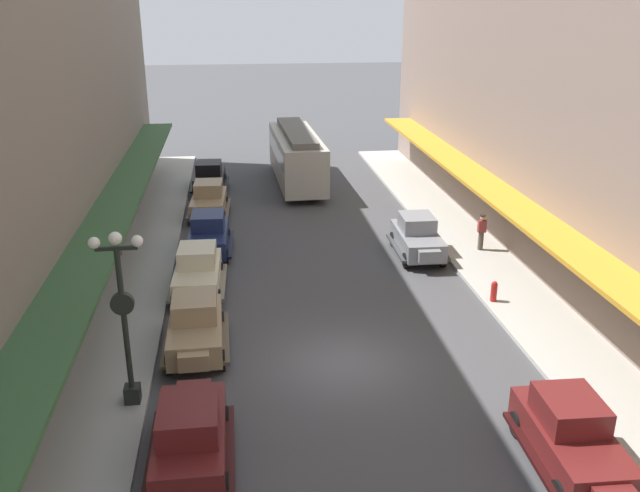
{
  "coord_description": "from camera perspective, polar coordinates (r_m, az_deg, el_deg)",
  "views": [
    {
      "loc": [
        -3.21,
        -18.8,
        11.13
      ],
      "look_at": [
        0.0,
        6.0,
        1.8
      ],
      "focal_mm": 37.99,
      "sensor_mm": 36.0,
      "label": 1
    }
  ],
  "objects": [
    {
      "name": "ground_plane",
      "position": [
        22.08,
        2.03,
        -9.82
      ],
      "size": [
        200.0,
        200.0,
        0.0
      ],
      "primitive_type": "plane",
      "color": "#424244"
    },
    {
      "name": "parked_car_2",
      "position": [
        36.34,
        -9.36,
        3.9
      ],
      "size": [
        2.3,
        4.32,
        1.84
      ],
      "color": "#997F5B",
      "rests_on": "ground"
    },
    {
      "name": "parked_car_3",
      "position": [
        18.41,
        20.38,
        -14.6
      ],
      "size": [
        2.26,
        4.3,
        1.84
      ],
      "color": "#591919",
      "rests_on": "ground"
    },
    {
      "name": "parked_car_7",
      "position": [
        41.13,
        -9.29,
        5.85
      ],
      "size": [
        2.29,
        4.31,
        1.84
      ],
      "color": "black",
      "rests_on": "ground"
    },
    {
      "name": "parked_car_0",
      "position": [
        30.69,
        8.21,
        0.85
      ],
      "size": [
        2.23,
        4.29,
        1.84
      ],
      "color": "slate",
      "rests_on": "ground"
    },
    {
      "name": "streetcar",
      "position": [
        41.83,
        -1.98,
        7.7
      ],
      "size": [
        2.78,
        9.67,
        3.46
      ],
      "color": "#ADA899",
      "rests_on": "ground"
    },
    {
      "name": "parked_car_1",
      "position": [
        22.74,
        -10.44,
        -6.53
      ],
      "size": [
        2.19,
        4.28,
        1.84
      ],
      "color": "#997F5B",
      "rests_on": "ground"
    },
    {
      "name": "sidewalk_right",
      "position": [
        24.3,
        19.94,
        -7.95
      ],
      "size": [
        3.0,
        60.0,
        0.15
      ],
      "primitive_type": "cube",
      "color": "#A8A59E",
      "rests_on": "ground"
    },
    {
      "name": "pedestrian_0",
      "position": [
        31.37,
        -16.69,
        0.7
      ],
      "size": [
        0.36,
        0.24,
        1.64
      ],
      "color": "#4C4238",
      "rests_on": "sidewalk_left"
    },
    {
      "name": "fire_hydrant",
      "position": [
        26.54,
        14.44,
        -3.7
      ],
      "size": [
        0.24,
        0.24,
        0.82
      ],
      "color": "#B21E19",
      "rests_on": "sidewalk_right"
    },
    {
      "name": "sidewalk_left",
      "position": [
        22.23,
        -17.76,
        -10.45
      ],
      "size": [
        3.0,
        60.0,
        0.15
      ],
      "primitive_type": "cube",
      "color": "#A8A59E",
      "rests_on": "ground"
    },
    {
      "name": "parked_car_5",
      "position": [
        27.04,
        -10.27,
        -2.01
      ],
      "size": [
        2.25,
        4.3,
        1.84
      ],
      "color": "beige",
      "rests_on": "ground"
    },
    {
      "name": "parked_car_6",
      "position": [
        17.64,
        -10.88,
        -15.24
      ],
      "size": [
        2.14,
        4.26,
        1.84
      ],
      "color": "#591919",
      "rests_on": "ground"
    },
    {
      "name": "lamp_post_with_clock",
      "position": [
        19.3,
        -16.23,
        -5.38
      ],
      "size": [
        1.42,
        0.44,
        5.16
      ],
      "color": "black",
      "rests_on": "sidewalk_left"
    },
    {
      "name": "pedestrian_1",
      "position": [
        31.55,
        13.45,
        1.18
      ],
      "size": [
        0.36,
        0.28,
        1.67
      ],
      "color": "#4C4238",
      "rests_on": "sidewalk_right"
    },
    {
      "name": "parked_car_4",
      "position": [
        31.06,
        -9.39,
        1.03
      ],
      "size": [
        2.26,
        4.3,
        1.84
      ],
      "color": "#19234C",
      "rests_on": "ground"
    }
  ]
}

